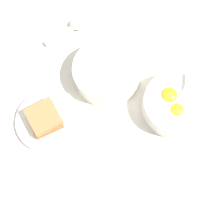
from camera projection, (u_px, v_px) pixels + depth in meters
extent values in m
plane|color=beige|center=(108.00, 57.00, 0.78)|extent=(3.00, 3.00, 0.00)
cylinder|color=white|center=(176.00, 105.00, 0.71)|extent=(0.18, 0.18, 0.05)
cylinder|color=white|center=(176.00, 104.00, 0.70)|extent=(0.15, 0.15, 0.02)
ellipsoid|color=yellow|center=(169.00, 95.00, 0.69)|extent=(0.05, 0.05, 0.03)
ellipsoid|color=yellow|center=(177.00, 110.00, 0.68)|extent=(0.04, 0.04, 0.02)
cylinder|color=black|center=(175.00, 96.00, 0.69)|extent=(0.05, 0.05, 0.00)
ellipsoid|color=silver|center=(180.00, 97.00, 0.69)|extent=(0.03, 0.02, 0.01)
cube|color=silver|center=(189.00, 81.00, 0.68)|extent=(0.05, 0.02, 0.03)
cylinder|color=white|center=(49.00, 120.00, 0.71)|extent=(0.18, 0.18, 0.02)
cylinder|color=white|center=(48.00, 119.00, 0.70)|extent=(0.13, 0.13, 0.00)
cube|color=brown|center=(45.00, 120.00, 0.69)|extent=(0.11, 0.11, 0.02)
cube|color=#9E7042|center=(44.00, 117.00, 0.68)|extent=(0.11, 0.11, 0.02)
ellipsoid|color=white|center=(79.00, 22.00, 0.80)|extent=(0.08, 0.07, 0.03)
cube|color=white|center=(59.00, 36.00, 0.80)|extent=(0.09, 0.07, 0.01)
cylinder|color=white|center=(107.00, 72.00, 0.73)|extent=(0.19, 0.19, 0.06)
cylinder|color=white|center=(107.00, 69.00, 0.72)|extent=(0.15, 0.15, 0.02)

